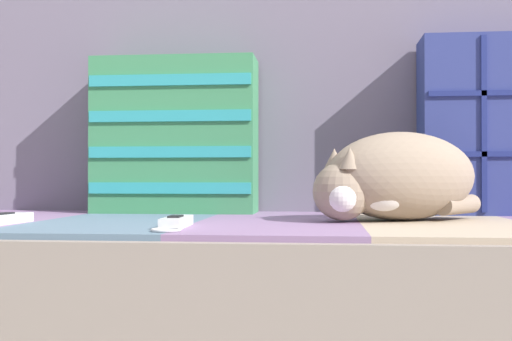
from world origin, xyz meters
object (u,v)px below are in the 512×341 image
(game_remote_near, at_px, (176,223))
(game_remote_far, at_px, (4,219))
(couch, at_px, (357,317))
(sleeping_cat, at_px, (395,179))
(throw_pillow_quilted, at_px, (505,126))
(throw_pillow_striped, at_px, (176,136))

(game_remote_near, bearing_deg, game_remote_far, 171.80)
(couch, height_order, game_remote_far, game_remote_far)
(game_remote_near, bearing_deg, sleeping_cat, 28.22)
(couch, relative_size, throw_pillow_quilted, 4.85)
(throw_pillow_quilted, distance_m, game_remote_near, 0.84)
(throw_pillow_striped, bearing_deg, game_remote_far, -119.42)
(game_remote_near, xyz_separation_m, game_remote_far, (-0.34, 0.05, -0.00))
(game_remote_near, relative_size, game_remote_far, 1.00)
(sleeping_cat, xyz_separation_m, game_remote_far, (-0.73, -0.16, -0.08))
(throw_pillow_striped, distance_m, game_remote_far, 0.50)
(throw_pillow_striped, height_order, game_remote_near, throw_pillow_striped)
(couch, bearing_deg, game_remote_near, -142.33)
(sleeping_cat, height_order, game_remote_near, sleeping_cat)
(couch, relative_size, sleeping_cat, 5.35)
(throw_pillow_striped, relative_size, game_remote_near, 2.14)
(couch, bearing_deg, game_remote_far, -163.07)
(couch, distance_m, throw_pillow_quilted, 0.58)
(sleeping_cat, xyz_separation_m, game_remote_near, (-0.39, -0.21, -0.08))
(throw_pillow_quilted, xyz_separation_m, game_remote_far, (-1.01, -0.41, -0.20))
(throw_pillow_quilted, xyz_separation_m, game_remote_near, (-0.67, -0.46, -0.20))
(couch, bearing_deg, throw_pillow_quilted, 30.49)
(throw_pillow_quilted, relative_size, game_remote_far, 2.24)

